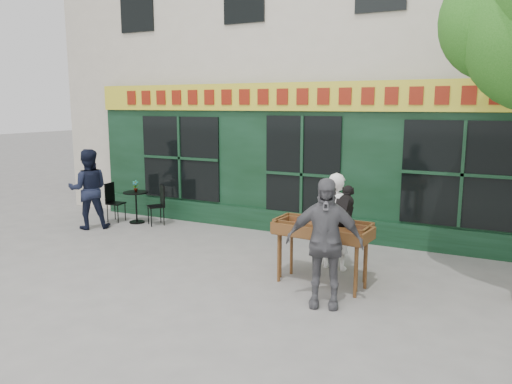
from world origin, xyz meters
TOP-DOWN VIEW (x-y plane):
  - ground at (0.00, 0.00)m, footprint 80.00×80.00m
  - building at (0.00, 5.97)m, footprint 14.00×7.26m
  - book_cart_center at (1.37, -0.17)m, footprint 1.52×0.66m
  - dog at (1.72, -0.22)m, footprint 0.36×0.61m
  - woman at (1.37, 0.48)m, footprint 0.63×0.42m
  - book_cart_right at (1.44, -0.40)m, footprint 1.55×0.74m
  - man_right at (1.74, -1.15)m, footprint 1.16×0.72m
  - bistro_table at (-3.99, 1.57)m, footprint 0.60×0.60m
  - bistro_chair_left at (-4.63, 1.45)m, footprint 0.41×0.40m
  - bistro_chair_right at (-3.39, 1.69)m, footprint 0.51×0.51m
  - potted_plant at (-3.99, 1.57)m, footprint 0.18×0.15m
  - man_left at (-4.60, 0.67)m, footprint 1.13×1.12m
  - chalkboard at (0.80, 2.19)m, footprint 0.59×0.32m

SIDE VIEW (x-z plane):
  - ground at x=0.00m, z-range 0.00..0.00m
  - chalkboard at x=0.80m, z-range 0.01..0.79m
  - bistro_table at x=-3.99m, z-range 0.16..0.92m
  - bistro_chair_left at x=-4.63m, z-range 0.08..1.03m
  - bistro_chair_right at x=-3.39m, z-range 0.08..1.03m
  - book_cart_center at x=1.37m, z-range 0.33..1.32m
  - book_cart_right at x=1.44m, z-range 0.33..1.32m
  - woman at x=1.37m, z-range 0.00..1.69m
  - potted_plant at x=-3.99m, z-range 0.76..1.05m
  - man_left at x=-4.60m, z-range 0.00..1.84m
  - man_right at x=1.74m, z-range 0.00..1.85m
  - dog at x=1.72m, z-range 0.99..1.59m
  - building at x=0.00m, z-range -0.03..9.97m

